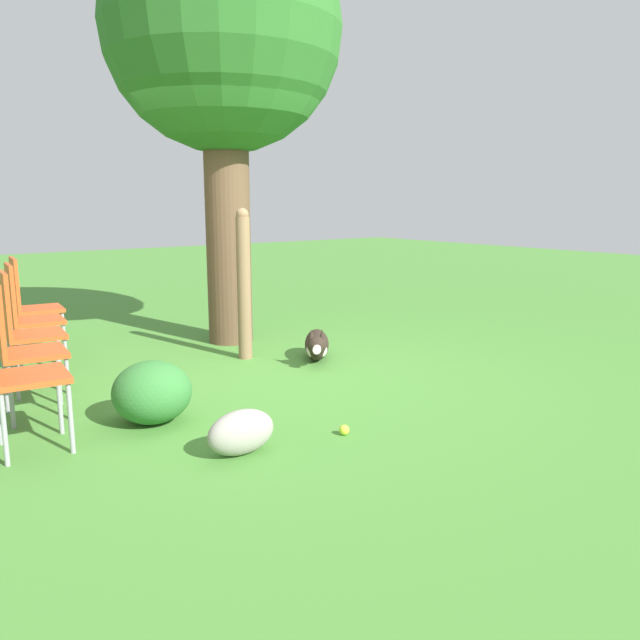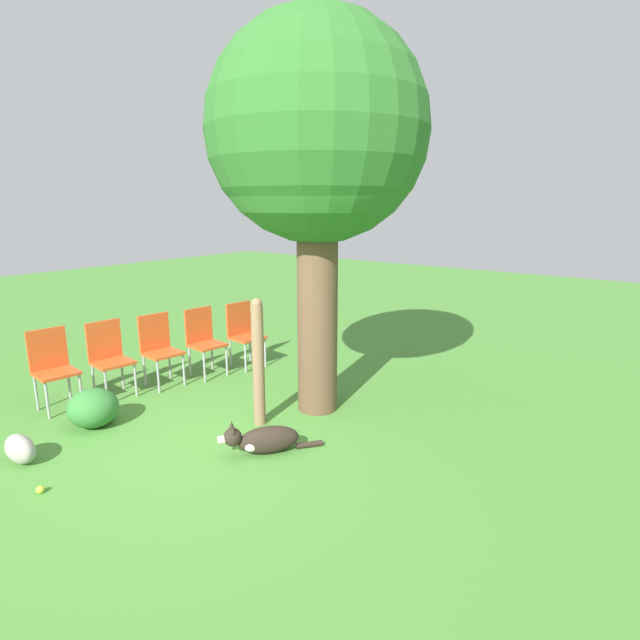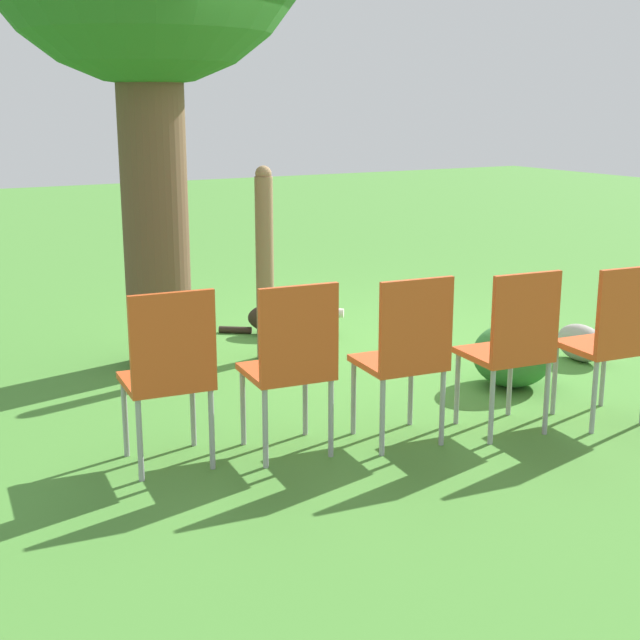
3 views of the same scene
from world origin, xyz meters
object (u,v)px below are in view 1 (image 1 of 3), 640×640
oak_tree (223,37)px  red_chair_1 (18,341)px  dog (317,345)px  red_chair_2 (22,324)px  fence_post (244,284)px  red_chair_0 (13,363)px  tennis_ball (344,430)px  red_chair_3 (26,311)px  red_chair_4 (28,300)px

oak_tree → red_chair_1: oak_tree is taller
red_chair_1 → dog: bearing=7.0°
red_chair_1 → red_chair_2: (0.16, 0.63, 0.00)m
oak_tree → fence_post: oak_tree is taller
fence_post → red_chair_1: fence_post is taller
oak_tree → red_chair_2: 3.44m
red_chair_0 → oak_tree: bearing=42.7°
fence_post → red_chair_2: (-1.96, 0.08, -0.17)m
dog → red_chair_0: red_chair_0 is taller
dog → red_chair_2: red_chair_2 is taller
oak_tree → tennis_ball: 4.30m
tennis_ball → red_chair_2: bearing=122.8°
fence_post → red_chair_1: (-2.11, -0.56, -0.17)m
oak_tree → dog: size_ratio=4.97×
red_chair_1 → tennis_ball: 2.33m
red_chair_1 → red_chair_3: 1.30m
red_chair_2 → red_chair_4: 1.30m
oak_tree → red_chair_4: 3.24m
oak_tree → red_chair_1: bearing=-151.3°
red_chair_1 → tennis_ball: (1.60, -1.61, -0.52)m
oak_tree → tennis_ball: bearing=-104.8°
fence_post → red_chair_3: (-1.80, 0.71, -0.17)m
red_chair_1 → red_chair_2: same height
oak_tree → tennis_ball: (-0.76, -2.90, -3.08)m
oak_tree → fence_post: size_ratio=3.04×
fence_post → red_chair_3: 1.94m
oak_tree → red_chair_3: size_ratio=4.50×
fence_post → tennis_ball: size_ratio=21.25×
fence_post → tennis_ball: 2.33m
tennis_ball → red_chair_4: bearing=107.8°
red_chair_2 → red_chair_4: size_ratio=1.00×
oak_tree → red_chair_4: oak_tree is taller
red_chair_0 → tennis_ball: (1.76, -0.97, -0.52)m
fence_post → red_chair_2: size_ratio=1.48×
oak_tree → dog: (0.26, -1.22, -2.97)m
oak_tree → fence_post: (-0.25, -0.74, -2.39)m
oak_tree → dog: oak_tree is taller
fence_post → red_chair_0: fence_post is taller
red_chair_0 → red_chair_1: size_ratio=1.00×
fence_post → red_chair_4: size_ratio=1.48×
dog → tennis_ball: dog is taller
red_chair_0 → red_chair_4: same height
dog → red_chair_4: red_chair_4 is taller
red_chair_1 → red_chair_3: same height
red_chair_3 → red_chair_1: bearing=-98.8°
red_chair_3 → tennis_ball: bearing=-60.6°
red_chair_3 → red_chair_4: (0.16, 0.63, 0.00)m
red_chair_2 → red_chair_3: 0.65m
red_chair_0 → red_chair_4: bearing=81.2°
red_chair_0 → red_chair_1: same height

